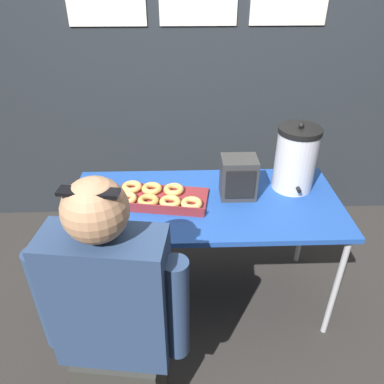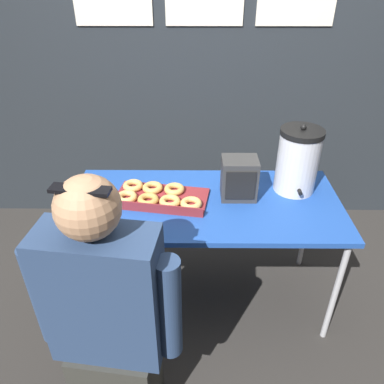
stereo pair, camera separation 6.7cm
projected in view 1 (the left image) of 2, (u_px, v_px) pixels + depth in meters
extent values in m
plane|color=#2D2B28|center=(203.00, 294.00, 2.37)|extent=(12.00, 12.00, 0.00)
cube|color=#23282D|center=(198.00, 52.00, 2.52)|extent=(6.00, 0.10, 2.52)
cube|color=#1E479E|center=(205.00, 203.00, 1.99)|extent=(1.44, 0.68, 0.03)
cylinder|color=#ADADB2|center=(77.00, 295.00, 1.92)|extent=(0.03, 0.03, 0.69)
cylinder|color=#ADADB2|center=(336.00, 289.00, 1.96)|extent=(0.03, 0.03, 0.69)
cylinder|color=#ADADB2|center=(97.00, 225.00, 2.41)|extent=(0.03, 0.03, 0.69)
cylinder|color=#ADADB2|center=(304.00, 221.00, 2.45)|extent=(0.03, 0.03, 0.69)
cube|color=maroon|center=(161.00, 199.00, 1.99)|extent=(0.52, 0.33, 0.02)
cube|color=maroon|center=(156.00, 208.00, 1.87)|extent=(0.48, 0.09, 0.04)
torus|color=#E8B063|center=(126.00, 198.00, 1.95)|extent=(0.15, 0.15, 0.03)
torus|color=#CD9448|center=(148.00, 201.00, 1.93)|extent=(0.14, 0.14, 0.03)
torus|color=#DDA558|center=(170.00, 202.00, 1.92)|extent=(0.13, 0.13, 0.03)
torus|color=#E3AB5E|center=(192.00, 203.00, 1.91)|extent=(0.16, 0.16, 0.03)
torus|color=#DFA75B|center=(132.00, 187.00, 2.05)|extent=(0.12, 0.12, 0.03)
torus|color=tan|center=(152.00, 189.00, 2.03)|extent=(0.14, 0.14, 0.03)
torus|color=tan|center=(174.00, 190.00, 2.03)|extent=(0.16, 0.16, 0.03)
cylinder|color=silver|center=(295.00, 161.00, 2.02)|extent=(0.22, 0.22, 0.33)
cylinder|color=black|center=(300.00, 130.00, 1.93)|extent=(0.23, 0.23, 0.03)
sphere|color=black|center=(301.00, 125.00, 1.91)|extent=(0.03, 0.03, 0.03)
cylinder|color=black|center=(298.00, 189.00, 1.98)|extent=(0.02, 0.06, 0.02)
cube|color=black|center=(81.00, 227.00, 1.79)|extent=(0.10, 0.14, 0.01)
cube|color=#2D333D|center=(81.00, 226.00, 1.79)|extent=(0.08, 0.13, 0.00)
cube|color=#333333|center=(238.00, 177.00, 1.98)|extent=(0.19, 0.15, 0.22)
cube|color=black|center=(240.00, 185.00, 1.91)|extent=(0.15, 0.01, 0.16)
cube|color=#33332D|center=(124.00, 377.00, 1.69)|extent=(0.38, 0.29, 0.42)
cube|color=navy|center=(111.00, 299.00, 1.41)|extent=(0.47, 0.26, 0.60)
sphere|color=tan|center=(95.00, 210.00, 1.19)|extent=(0.22, 0.22, 0.22)
cube|color=black|center=(88.00, 192.00, 1.12)|extent=(0.19, 0.07, 0.01)
cylinder|color=navy|center=(177.00, 309.00, 1.41)|extent=(0.10, 0.10, 0.48)
cylinder|color=navy|center=(48.00, 299.00, 1.45)|extent=(0.10, 0.10, 0.48)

